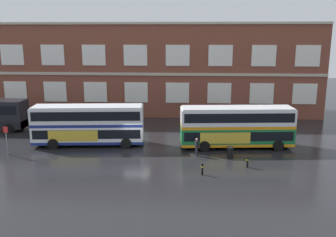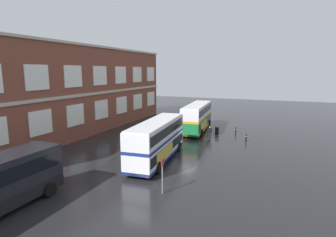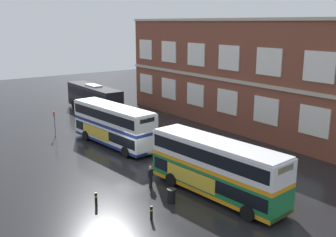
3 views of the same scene
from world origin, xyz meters
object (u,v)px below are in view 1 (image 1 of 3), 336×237
object	(u,v)px
bus_stand_flag	(6,138)
safety_bollard_east	(247,162)
waiting_passenger	(197,146)
double_decker_middle	(237,126)
double_decker_near	(88,124)
safety_bollard_west	(202,169)
station_litter_bin	(230,152)

from	to	relation	value
bus_stand_flag	safety_bollard_east	xyz separation A→B (m)	(21.90, -2.07, -1.14)
waiting_passenger	bus_stand_flag	bearing A→B (deg)	-177.63
bus_stand_flag	double_decker_middle	bearing A→B (deg)	9.61
double_decker_near	safety_bollard_west	distance (m)	13.62
double_decker_near	station_litter_bin	distance (m)	14.34
double_decker_near	safety_bollard_east	size ratio (longest dim) A/B	11.77
station_litter_bin	double_decker_middle	bearing A→B (deg)	74.34
station_litter_bin	safety_bollard_west	bearing A→B (deg)	-121.27
double_decker_near	double_decker_middle	world-z (taller)	same
station_litter_bin	waiting_passenger	bearing A→B (deg)	173.80
safety_bollard_west	safety_bollard_east	distance (m)	4.31
safety_bollard_west	safety_bollard_east	size ratio (longest dim) A/B	1.00
waiting_passenger	bus_stand_flag	size ratio (longest dim) A/B	0.63
double_decker_middle	safety_bollard_west	world-z (taller)	double_decker_middle
waiting_passenger	safety_bollard_east	xyz separation A→B (m)	(4.26, -2.80, -0.44)
bus_stand_flag	safety_bollard_west	distance (m)	18.51
double_decker_middle	double_decker_near	bearing A→B (deg)	-179.49
double_decker_middle	waiting_passenger	world-z (taller)	double_decker_middle
double_decker_middle	waiting_passenger	xyz separation A→B (m)	(-3.96, -2.93, -1.22)
double_decker_near	safety_bollard_east	distance (m)	16.20
safety_bollard_west	station_litter_bin	bearing A→B (deg)	58.73
double_decker_near	safety_bollard_west	xyz separation A→B (m)	(11.24, -7.50, -1.66)
double_decker_near	waiting_passenger	size ratio (longest dim) A/B	6.58
double_decker_near	safety_bollard_east	world-z (taller)	double_decker_near
double_decker_middle	safety_bollard_east	world-z (taller)	double_decker_middle
safety_bollard_west	safety_bollard_east	xyz separation A→B (m)	(3.86, 1.91, 0.00)
safety_bollard_west	double_decker_near	bearing A→B (deg)	146.28
station_litter_bin	safety_bollard_east	xyz separation A→B (m)	(1.21, -2.47, -0.03)
waiting_passenger	safety_bollard_west	distance (m)	4.74
waiting_passenger	safety_bollard_west	bearing A→B (deg)	-85.24
bus_stand_flag	safety_bollard_west	bearing A→B (deg)	-12.43
bus_stand_flag	station_litter_bin	bearing A→B (deg)	1.10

